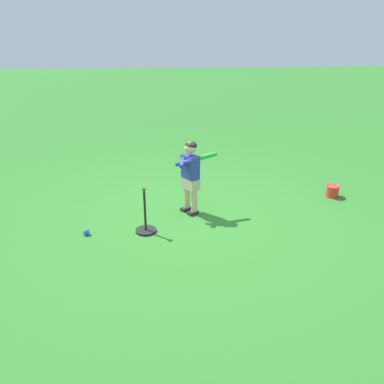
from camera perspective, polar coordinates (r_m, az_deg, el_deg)
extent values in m
plane|color=#2D7528|center=(5.84, -0.32, -3.80)|extent=(40.00, 40.00, 0.00)
cube|color=#232328|center=(5.96, 0.14, -2.93)|extent=(0.17, 0.16, 0.05)
cylinder|color=#DBB28E|center=(5.90, 0.30, -1.26)|extent=(0.09, 0.09, 0.34)
cube|color=#232328|center=(6.08, -0.87, -2.38)|extent=(0.17, 0.16, 0.05)
cylinder|color=#DBB28E|center=(6.02, -0.73, -0.74)|extent=(0.09, 0.09, 0.34)
cube|color=#C6B284|center=(5.86, -0.22, 1.24)|extent=(0.28, 0.31, 0.16)
cube|color=#2D3893|center=(5.77, -0.23, 3.54)|extent=(0.27, 0.29, 0.34)
sphere|color=#DBB28E|center=(5.68, -0.23, 6.25)|extent=(0.17, 0.17, 0.17)
ellipsoid|color=black|center=(5.68, -0.15, 6.56)|extent=(0.24, 0.24, 0.11)
sphere|color=green|center=(5.66, -1.34, 4.10)|extent=(0.04, 0.04, 0.04)
cylinder|color=black|center=(5.69, -0.48, 4.34)|extent=(0.14, 0.07, 0.05)
cylinder|color=green|center=(5.76, 1.72, 4.94)|extent=(0.35, 0.17, 0.11)
sphere|color=green|center=(5.82, 3.25, 5.35)|extent=(0.07, 0.07, 0.07)
cylinder|color=#2D3893|center=(5.65, -0.84, 4.21)|extent=(0.31, 0.11, 0.14)
cylinder|color=#2D3893|center=(5.70, -1.27, 4.38)|extent=(0.12, 0.31, 0.14)
sphere|color=blue|center=(5.58, -14.61, -5.46)|extent=(0.09, 0.09, 0.09)
cylinder|color=black|center=(5.54, -6.47, -5.38)|extent=(0.28, 0.28, 0.03)
cylinder|color=black|center=(5.40, -6.61, -2.68)|extent=(0.03, 0.03, 0.55)
cone|color=black|center=(5.28, -6.75, 0.21)|extent=(0.07, 0.07, 0.04)
cylinder|color=red|center=(6.91, 19.08, 0.10)|extent=(0.20, 0.20, 0.18)
torus|color=red|center=(6.88, 19.18, 0.79)|extent=(0.22, 0.22, 0.02)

